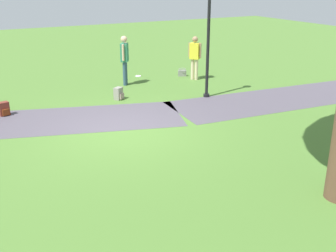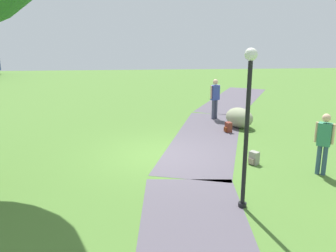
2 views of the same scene
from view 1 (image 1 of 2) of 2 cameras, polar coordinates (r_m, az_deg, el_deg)
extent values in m
plane|color=#4D7630|center=(10.90, -6.11, -0.73)|extent=(48.00, 48.00, 0.00)
cube|color=#524B56|center=(14.39, 16.06, 3.77)|extent=(8.16, 2.99, 0.01)
cube|color=#524B56|center=(12.11, -17.38, 0.60)|extent=(8.34, 4.56, 0.01)
cylinder|color=black|center=(13.99, 5.29, 4.23)|extent=(0.20, 0.20, 0.10)
cylinder|color=black|center=(13.63, 5.52, 10.97)|extent=(0.10, 0.10, 3.43)
cylinder|color=beige|center=(16.21, 3.92, 7.76)|extent=(0.13, 0.13, 0.81)
cylinder|color=beige|center=(16.27, 3.39, 7.81)|extent=(0.13, 0.13, 0.81)
cube|color=yellow|center=(16.10, 3.71, 10.25)|extent=(0.41, 0.43, 0.61)
cylinder|color=#A47F5C|center=(16.02, 4.46, 10.30)|extent=(0.08, 0.08, 0.54)
cylinder|color=#A47F5C|center=(16.17, 2.97, 10.43)|extent=(0.08, 0.08, 0.54)
sphere|color=#A47F5C|center=(16.03, 3.75, 11.81)|extent=(0.22, 0.22, 0.22)
cylinder|color=#324E65|center=(15.40, -5.97, 7.16)|extent=(0.13, 0.13, 0.87)
cylinder|color=#324E65|center=(15.55, -5.85, 7.29)|extent=(0.13, 0.13, 0.87)
cube|color=#358460|center=(15.32, -6.01, 10.01)|extent=(0.40, 0.43, 0.66)
cylinder|color=#E2B48F|center=(15.11, -6.18, 10.00)|extent=(0.08, 0.08, 0.58)
cylinder|color=#E2B48F|center=(15.53, -5.85, 10.29)|extent=(0.08, 0.08, 0.58)
sphere|color=#E2B48F|center=(15.25, -6.07, 11.77)|extent=(0.24, 0.24, 0.24)
cube|color=gray|center=(16.84, 1.96, 7.26)|extent=(0.34, 0.24, 0.24)
torus|color=gray|center=(16.80, 1.97, 7.86)|extent=(0.36, 0.36, 0.02)
cube|color=maroon|center=(12.93, -21.63, 2.22)|extent=(0.32, 0.26, 0.40)
cube|color=maroon|center=(12.83, -21.37, 1.76)|extent=(0.20, 0.11, 0.18)
cube|color=gray|center=(13.69, -6.84, 4.46)|extent=(0.34, 0.33, 0.40)
cube|color=gray|center=(13.64, -6.36, 4.08)|extent=(0.19, 0.16, 0.18)
cylinder|color=white|center=(16.87, -4.11, 6.86)|extent=(0.23, 0.23, 0.02)
camera|label=2|loc=(17.68, 33.63, 18.02)|focal=39.69mm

